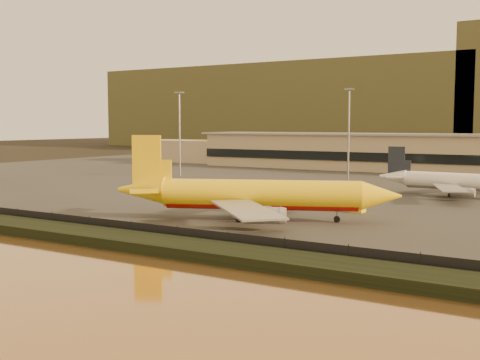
# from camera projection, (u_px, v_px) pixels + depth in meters

# --- Properties ---
(ground) EXTENTS (900.00, 900.00, 0.00)m
(ground) POSITION_uv_depth(u_px,v_px,m) (218.00, 229.00, 91.96)
(ground) COLOR black
(ground) RESTS_ON ground
(embankment) EXTENTS (320.00, 7.00, 1.40)m
(embankment) POSITION_uv_depth(u_px,v_px,m) (146.00, 243.00, 77.42)
(embankment) COLOR black
(embankment) RESTS_ON ground
(tarmac) EXTENTS (320.00, 220.00, 0.20)m
(tarmac) POSITION_uv_depth(u_px,v_px,m) (400.00, 179.00, 172.79)
(tarmac) COLOR #2D2D2D
(tarmac) RESTS_ON ground
(perimeter_fence) EXTENTS (300.00, 0.05, 2.20)m
(perimeter_fence) POSITION_uv_depth(u_px,v_px,m) (165.00, 234.00, 80.77)
(perimeter_fence) COLOR black
(perimeter_fence) RESTS_ON tarmac
(terminal_building) EXTENTS (202.00, 25.00, 12.60)m
(terminal_building) POSITION_uv_depth(u_px,v_px,m) (384.00, 153.00, 205.72)
(terminal_building) COLOR tan
(terminal_building) RESTS_ON tarmac
(apron_light_masts) EXTENTS (152.20, 12.20, 25.40)m
(apron_light_masts) POSITION_uv_depth(u_px,v_px,m) (438.00, 125.00, 146.56)
(apron_light_masts) COLOR slate
(apron_light_masts) RESTS_ON tarmac
(distant_hills) EXTENTS (470.00, 160.00, 70.00)m
(distant_hills) POSITION_uv_depth(u_px,v_px,m) (480.00, 100.00, 389.08)
(distant_hills) COLOR brown
(distant_hills) RESTS_ON ground
(dhl_cargo_jet) EXTENTS (44.55, 42.18, 13.95)m
(dhl_cargo_jet) POSITION_uv_depth(u_px,v_px,m) (256.00, 195.00, 98.23)
(dhl_cargo_jet) COLOR yellow
(dhl_cargo_jet) RESTS_ON tarmac
(white_narrowbody_jet) EXTENTS (36.96, 36.14, 10.64)m
(white_narrowbody_jet) POSITION_uv_depth(u_px,v_px,m) (461.00, 182.00, 130.87)
(white_narrowbody_jet) COLOR white
(white_narrowbody_jet) RESTS_ON tarmac
(gse_vehicle_yellow) EXTENTS (4.54, 2.36, 1.97)m
(gse_vehicle_yellow) POSITION_uv_depth(u_px,v_px,m) (353.00, 206.00, 108.45)
(gse_vehicle_yellow) COLOR yellow
(gse_vehicle_yellow) RESTS_ON tarmac
(gse_vehicle_white) EXTENTS (4.16, 2.49, 1.75)m
(gse_vehicle_white) POSITION_uv_depth(u_px,v_px,m) (239.00, 191.00, 133.62)
(gse_vehicle_white) COLOR white
(gse_vehicle_white) RESTS_ON tarmac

